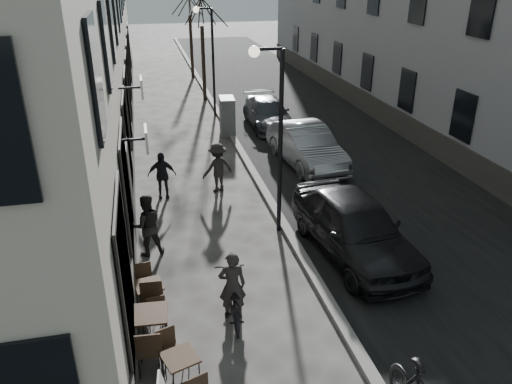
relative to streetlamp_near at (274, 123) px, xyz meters
name	(u,v)px	position (x,y,z in m)	size (l,w,h in m)	color
road	(301,121)	(4.02, 10.00, -3.16)	(7.30, 60.00, 0.00)	black
kerb	(226,125)	(0.37, 10.00, -3.10)	(0.25, 60.00, 0.12)	slate
streetlamp_near	(274,123)	(0.00, 0.00, 0.00)	(0.90, 0.28, 5.09)	black
streetlamp_far	(209,50)	(0.00, 12.00, 0.00)	(0.90, 0.28, 5.09)	black
tree_near	(201,10)	(0.07, 15.00, 1.50)	(2.40, 2.40, 5.70)	black
tree_far	(189,2)	(0.07, 21.00, 1.50)	(2.40, 2.40, 5.70)	black
bistro_set_a	(181,369)	(-3.01, -5.16, -2.74)	(0.82, 1.45, 0.83)	black
bistro_set_b	(151,327)	(-3.47, -4.01, -2.65)	(0.72, 1.69, 0.98)	black
bistro_set_c	(150,295)	(-3.47, -2.85, -2.74)	(0.65, 1.43, 0.82)	black
utility_cabinet	(227,116)	(0.25, 8.83, -2.34)	(0.60, 1.10, 1.65)	#5A5A5D
bicycle	(233,297)	(-1.77, -3.43, -2.68)	(0.64, 1.84, 0.97)	black
cyclist_rider	(232,285)	(-1.77, -3.43, -2.37)	(0.58, 0.38, 1.58)	#2A2725
pedestrian_near	(147,225)	(-3.43, -0.44, -2.33)	(0.81, 0.63, 1.66)	black
pedestrian_mid	(218,168)	(-1.07, 3.05, -2.34)	(1.06, 0.61, 1.64)	black
pedestrian_far	(162,175)	(-2.87, 2.95, -2.40)	(0.89, 0.37, 1.52)	black
car_near	(355,227)	(1.71, -1.63, -2.36)	(1.89, 4.69, 1.60)	black
car_mid	(306,145)	(2.47, 4.66, -2.41)	(1.58, 4.53, 1.49)	gray
car_far	(268,113)	(2.27, 9.60, -2.53)	(1.76, 4.34, 1.26)	#3A3D44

